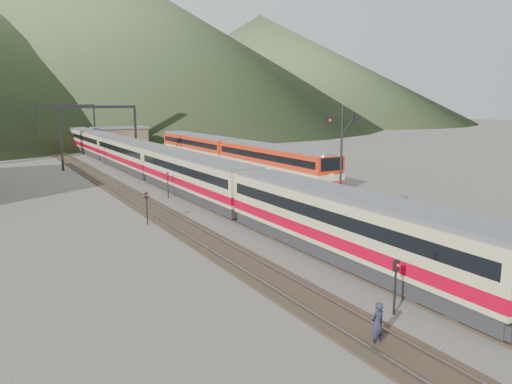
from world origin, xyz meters
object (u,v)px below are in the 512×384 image
main_train (130,153)px  worker (377,324)px  second_train (230,152)px  signal_mast (341,153)px

main_train → worker: 50.17m
second_train → signal_mast: bearing=-105.5°
second_train → signal_mast: (-9.23, -33.36, 3.34)m
signal_mast → second_train: bearing=74.5°
main_train → second_train: main_train is taller
main_train → signal_mast: bearing=-86.6°
signal_mast → worker: bearing=-123.3°
second_train → worker: second_train is taller
main_train → worker: (-5.17, -49.89, -1.28)m
signal_mast → worker: signal_mast is taller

